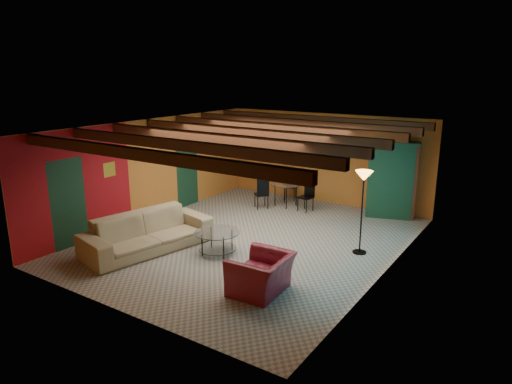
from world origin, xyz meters
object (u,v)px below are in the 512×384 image
Objects in this scene: armchair at (261,274)px; floor_lamp at (362,213)px; dining_table at (286,191)px; armoire at (394,180)px; sofa at (148,232)px; coffee_table at (217,242)px; potted_plant at (397,134)px; vase at (286,172)px.

armchair is 2.96m from floor_lamp.
dining_table is 0.89× the size of armoire.
armoire is at bearing 94.68° from floor_lamp.
floor_lamp is at bearing -103.41° from armoire.
sofa is at bearing -142.81° from armoire.
armoire reaches higher than dining_table.
coffee_table is 0.53× the size of floor_lamp.
dining_table is at bearing 2.45° from sofa.
potted_plant is 2.46× the size of vase.
dining_table is 3.54m from potted_plant.
armoire reaches higher than sofa.
armchair is at bearing -95.61° from potted_plant.
coffee_table is at bearing -50.85° from sofa.
dining_table is 0.96× the size of floor_lamp.
sofa is 2.88× the size of coffee_table.
coffee_table is 5.71m from potted_plant.
dining_table is (-2.38, 5.05, 0.11)m from armchair.
sofa is 1.42× the size of armoire.
armchair is 6.14m from potted_plant.
floor_lamp is at bearing 160.28° from armchair.
potted_plant is at bearing 63.49° from coffee_table.
sofa is at bearing -100.23° from vase.
coffee_table is 2.08× the size of potted_plant.
potted_plant reaches higher than sofa.
vase is (-2.38, 5.05, 0.68)m from armchair.
potted_plant reaches higher than coffee_table.
vase is at bearing 0.00° from dining_table.
sofa is 4.77m from floor_lamp.
floor_lamp is at bearing -85.32° from potted_plant.
potted_plant is (0.57, 5.81, 1.92)m from armchair.
armchair is at bearing -64.78° from vase.
coffee_table is (1.42, 0.71, -0.17)m from sofa.
potted_plant reaches higher than dining_table.
coffee_table is at bearing -134.59° from armoire.
armchair is (3.23, -0.32, -0.06)m from sofa.
armchair is 5.61× the size of vase.
armchair is 0.61× the size of dining_table.
floor_lamp is 3.92m from vase.
dining_table is (-0.57, 4.03, 0.22)m from coffee_table.
sofa reaches higher than armchair.
dining_table reaches higher than armchair.
armoire is (0.57, 5.81, 0.66)m from armchair.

